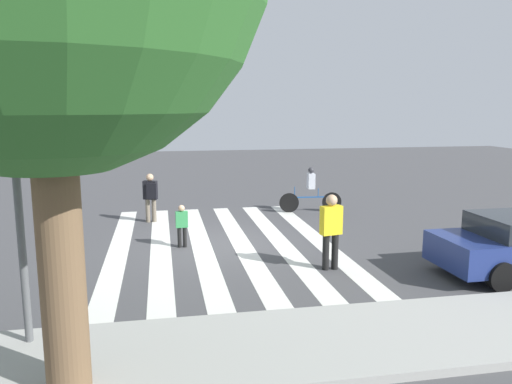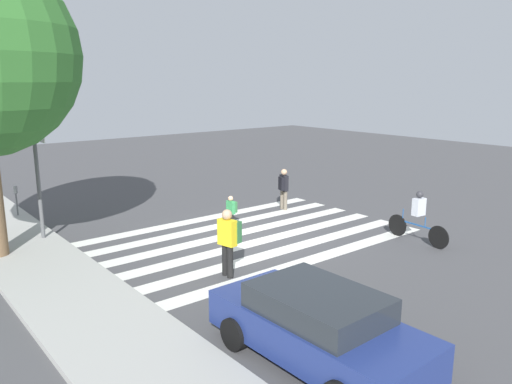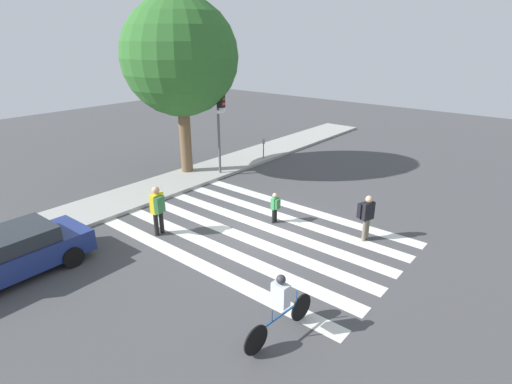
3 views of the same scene
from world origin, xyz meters
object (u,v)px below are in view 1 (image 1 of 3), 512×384
traffic_light (17,153)px  pedestrian_adult_blue_shirt (182,222)px  pedestrian_child_with_backpack (151,194)px  cyclist_mid_street (311,189)px  pedestrian_adult_yellow_jacket (331,226)px

traffic_light → pedestrian_adult_blue_shirt: 6.43m
pedestrian_child_with_backpack → cyclist_mid_street: cyclist_mid_street is taller
pedestrian_adult_blue_shirt → pedestrian_child_with_backpack: bearing=-77.5°
pedestrian_adult_yellow_jacket → pedestrian_adult_blue_shirt: bearing=-48.8°
traffic_light → pedestrian_adult_yellow_jacket: 6.95m
traffic_light → cyclist_mid_street: (-7.48, -9.09, -2.25)m
pedestrian_adult_blue_shirt → pedestrian_child_with_backpack: pedestrian_child_with_backpack is taller
traffic_light → pedestrian_child_with_backpack: (-1.78, -8.52, -2.17)m
pedestrian_adult_yellow_jacket → cyclist_mid_street: bearing=-114.6°
traffic_light → pedestrian_adult_blue_shirt: size_ratio=3.77×
traffic_light → pedestrian_adult_yellow_jacket: bearing=-155.3°
cyclist_mid_street → pedestrian_child_with_backpack: bearing=10.7°
pedestrian_adult_yellow_jacket → pedestrian_adult_blue_shirt: (3.37, -2.55, -0.37)m
pedestrian_adult_blue_shirt → pedestrian_child_with_backpack: 3.31m
pedestrian_adult_blue_shirt → pedestrian_child_with_backpack: (0.87, -3.19, 0.26)m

